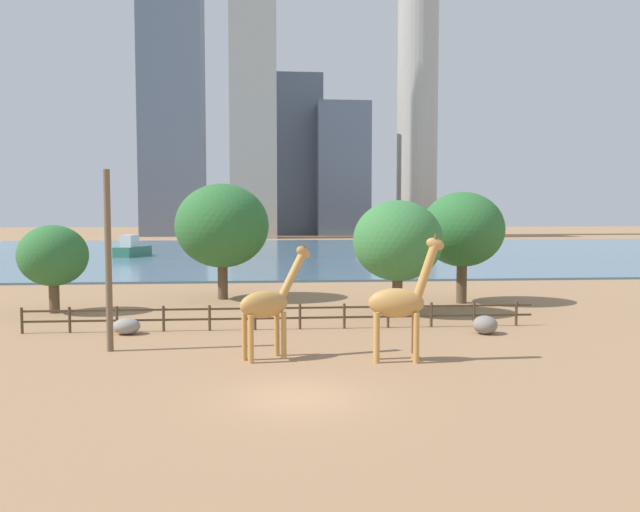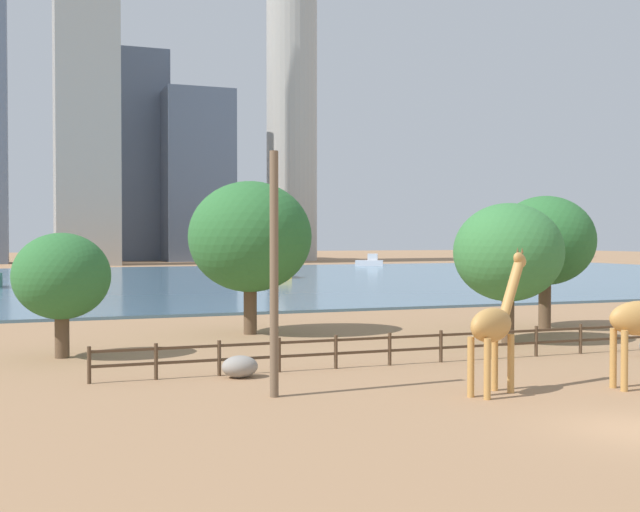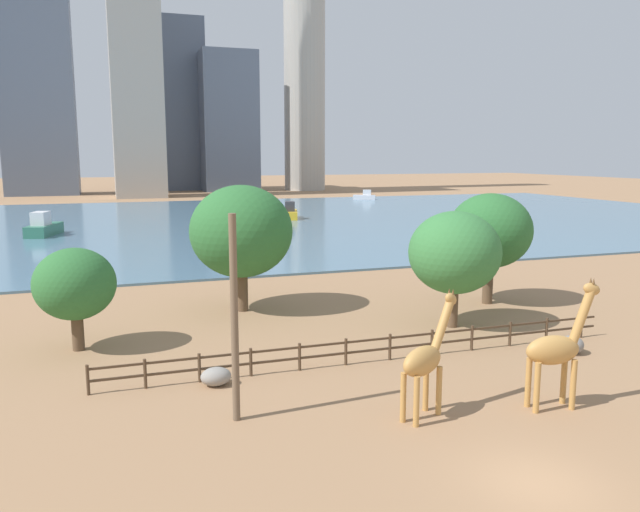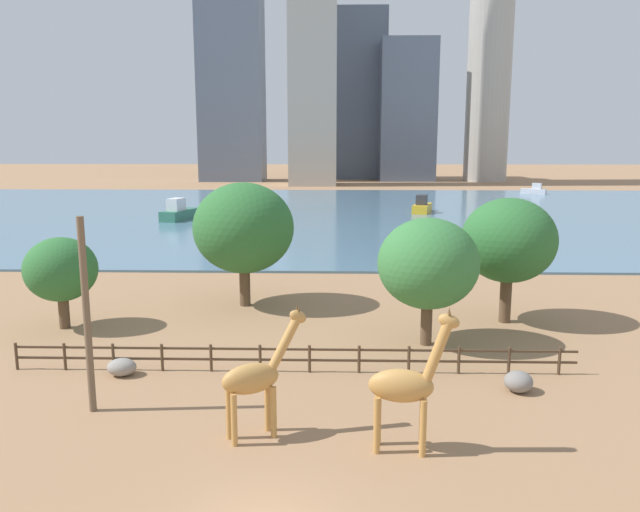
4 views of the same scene
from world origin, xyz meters
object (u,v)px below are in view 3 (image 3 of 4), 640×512
at_px(giraffe_tall, 425,360).
at_px(utility_pole, 234,319).
at_px(tree_left_small, 455,253).
at_px(boulder_near_fence, 571,345).
at_px(boat_tug, 365,196).
at_px(boat_ferry, 290,213).
at_px(tree_left_large, 241,232).
at_px(boat_sailboat, 43,227).
at_px(boulder_by_pole, 216,377).
at_px(giraffe_companion, 557,349).
at_px(tree_center_broad, 75,284).
at_px(tree_right_tall, 490,231).

bearing_deg(giraffe_tall, utility_pole, 135.99).
xyz_separation_m(giraffe_tall, tree_left_small, (7.61, 10.66, 2.08)).
height_order(boulder_near_fence, boat_tug, boat_tug).
bearing_deg(boat_ferry, boulder_near_fence, -168.54).
relative_size(tree_left_small, boat_ferry, 1.05).
xyz_separation_m(tree_left_large, boat_sailboat, (-15.20, 43.30, -3.90)).
height_order(boulder_near_fence, boulder_by_pole, boulder_near_fence).
relative_size(giraffe_companion, tree_left_small, 0.77).
relative_size(boat_sailboat, boat_tug, 1.39).
bearing_deg(tree_left_small, boulder_by_pole, -161.59).
bearing_deg(boat_sailboat, boulder_by_pole, -152.79).
relative_size(boat_ferry, boat_tug, 1.26).
relative_size(giraffe_tall, boat_sailboat, 0.67).
bearing_deg(giraffe_companion, tree_left_large, 120.23).
bearing_deg(giraffe_tall, boat_sailboat, 79.14).
bearing_deg(giraffe_tall, tree_left_large, 72.16).
bearing_deg(tree_left_large, tree_center_broad, -151.31).
distance_m(utility_pole, boat_ferry, 72.82).
height_order(giraffe_tall, boat_ferry, giraffe_tall).
xyz_separation_m(tree_left_large, tree_right_tall, (15.95, -3.36, -0.22)).
bearing_deg(tree_left_large, tree_right_tall, -11.90).
relative_size(tree_left_small, boat_sailboat, 0.95).
bearing_deg(tree_left_small, giraffe_companion, -101.54).
distance_m(utility_pole, tree_right_tall, 23.57).
bearing_deg(tree_left_large, utility_pole, -102.84).
xyz_separation_m(giraffe_companion, tree_left_large, (-8.33, 19.24, 2.71)).
bearing_deg(boulder_near_fence, tree_center_broad, 159.69).
height_order(giraffe_tall, giraffe_companion, giraffe_companion).
xyz_separation_m(boulder_by_pole, boat_ferry, (22.46, 65.46, 0.70)).
bearing_deg(boat_ferry, tree_right_tall, -167.10).
bearing_deg(boat_sailboat, tree_left_large, -144.95).
bearing_deg(boulder_by_pole, tree_right_tall, 24.84).
xyz_separation_m(giraffe_tall, boat_ferry, (15.53, 71.28, -1.16)).
bearing_deg(tree_left_large, boat_ferry, 70.63).
bearing_deg(giraffe_tall, boat_tug, 40.66).
height_order(giraffe_tall, tree_center_broad, tree_center_broad).
bearing_deg(tree_left_large, boulder_near_fence, -45.37).
height_order(boulder_near_fence, tree_left_small, tree_left_small).
xyz_separation_m(tree_left_large, boat_tug, (45.71, 87.34, -4.18)).
bearing_deg(tree_center_broad, tree_left_small, -6.76).
height_order(tree_left_large, boat_sailboat, tree_left_large).
xyz_separation_m(utility_pole, tree_left_small, (14.41, 8.63, 0.45)).
relative_size(utility_pole, boulder_by_pole, 5.89).
bearing_deg(giraffe_tall, giraffe_companion, -37.05).
distance_m(boulder_by_pole, boat_sailboat, 56.97).
distance_m(giraffe_companion, tree_right_tall, 17.79).
bearing_deg(boat_ferry, tree_left_large, 176.24).
xyz_separation_m(giraffe_companion, utility_pole, (-12.05, 2.93, 1.51)).
relative_size(tree_left_large, boat_ferry, 1.25).
relative_size(giraffe_tall, boulder_near_fence, 3.90).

